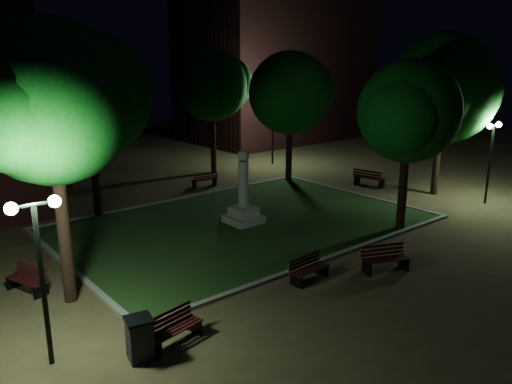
# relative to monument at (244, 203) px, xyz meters

# --- Properties ---
(ground) EXTENTS (80.00, 80.00, 0.00)m
(ground) POSITION_rel_monument_xyz_m (0.00, -2.00, -0.96)
(ground) COLOR #4F4028
(lawn) EXTENTS (15.00, 10.00, 0.08)m
(lawn) POSITION_rel_monument_xyz_m (0.00, 0.00, -0.92)
(lawn) COLOR #203D17
(lawn) RESTS_ON ground
(lawn_kerb) EXTENTS (15.40, 10.40, 0.12)m
(lawn_kerb) POSITION_rel_monument_xyz_m (0.00, 0.00, -0.90)
(lawn_kerb) COLOR slate
(lawn_kerb) RESTS_ON ground
(monument) EXTENTS (1.40, 1.40, 3.20)m
(monument) POSITION_rel_monument_xyz_m (0.00, 0.00, 0.00)
(monument) COLOR gray
(monument) RESTS_ON lawn
(building_far) EXTENTS (16.00, 10.00, 12.00)m
(building_far) POSITION_rel_monument_xyz_m (18.00, 18.00, 5.04)
(building_far) COLOR #461C1C
(building_far) RESTS_ON ground
(tree_west) EXTENTS (5.51, 4.50, 8.08)m
(tree_west) POSITION_rel_monument_xyz_m (-8.28, -2.36, 4.86)
(tree_west) COLOR black
(tree_west) RESTS_ON ground
(tree_north_wl) EXTENTS (4.71, 3.85, 8.26)m
(tree_north_wl) POSITION_rel_monument_xyz_m (-4.34, 5.07, 5.37)
(tree_north_wl) COLOR black
(tree_north_wl) RESTS_ON ground
(tree_north_er) EXTENTS (5.37, 4.38, 7.62)m
(tree_north_er) POSITION_rel_monument_xyz_m (5.13, 9.45, 4.46)
(tree_north_er) COLOR black
(tree_north_er) RESTS_ON ground
(tree_ne) EXTENTS (5.76, 4.70, 7.48)m
(tree_ne) POSITION_rel_monument_xyz_m (7.14, 4.62, 4.17)
(tree_ne) COLOR black
(tree_ne) RESTS_ON ground
(tree_east) EXTENTS (6.89, 5.63, 8.34)m
(tree_east) POSITION_rel_monument_xyz_m (11.10, -2.49, 4.57)
(tree_east) COLOR black
(tree_east) RESTS_ON ground
(tree_se) EXTENTS (5.01, 4.09, 7.00)m
(tree_se) POSITION_rel_monument_xyz_m (4.70, -4.79, 3.99)
(tree_se) COLOR black
(tree_se) RESTS_ON ground
(tree_far_north) EXTENTS (5.14, 4.19, 8.55)m
(tree_far_north) POSITION_rel_monument_xyz_m (-3.39, 11.26, 5.48)
(tree_far_north) COLOR black
(tree_far_north) RESTS_ON ground
(lamppost_sw) EXTENTS (1.18, 0.28, 4.02)m
(lamppost_sw) POSITION_rel_monument_xyz_m (-9.87, -5.23, 1.90)
(lamppost_sw) COLOR black
(lamppost_sw) RESTS_ON ground
(lamppost_se) EXTENTS (1.18, 0.28, 4.03)m
(lamppost_se) POSITION_rel_monument_xyz_m (11.35, -5.10, 1.90)
(lamppost_se) COLOR black
(lamppost_se) RESTS_ON ground
(lamppost_ne) EXTENTS (1.18, 0.28, 4.65)m
(lamppost_ne) POSITION_rel_monument_xyz_m (9.65, 9.03, 2.28)
(lamppost_ne) COLOR black
(lamppost_ne) RESTS_ON ground
(bench_near_left) EXTENTS (1.49, 0.60, 0.80)m
(bench_near_left) POSITION_rel_monument_xyz_m (-1.94, -5.85, -0.58)
(bench_near_left) COLOR black
(bench_near_left) RESTS_ON ground
(bench_near_right) EXTENTS (1.70, 1.15, 0.88)m
(bench_near_right) POSITION_rel_monument_xyz_m (0.58, -6.96, -0.54)
(bench_near_right) COLOR black
(bench_near_right) RESTS_ON ground
(bench_west_near) EXTENTS (1.57, 0.79, 0.82)m
(bench_west_near) POSITION_rel_monument_xyz_m (-7.21, -6.30, -0.57)
(bench_west_near) COLOR black
(bench_west_near) RESTS_ON ground
(bench_left_side) EXTENTS (0.98, 1.54, 0.80)m
(bench_left_side) POSITION_rel_monument_xyz_m (-9.15, -0.94, -0.58)
(bench_left_side) COLOR black
(bench_left_side) RESTS_ON ground
(bench_right_side) EXTENTS (0.90, 1.84, 0.97)m
(bench_right_side) POSITION_rel_monument_xyz_m (9.62, 0.79, -0.50)
(bench_right_side) COLOR black
(bench_right_side) RESTS_ON ground
(bench_far_side) EXTENTS (1.50, 0.72, 0.79)m
(bench_far_side) POSITION_rel_monument_xyz_m (2.47, 6.67, -0.58)
(bench_far_side) COLOR black
(bench_far_side) RESTS_ON ground
(trash_bin) EXTENTS (0.74, 0.74, 1.07)m
(trash_bin) POSITION_rel_monument_xyz_m (-8.17, -6.41, -0.41)
(trash_bin) COLOR black
(trash_bin) RESTS_ON ground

